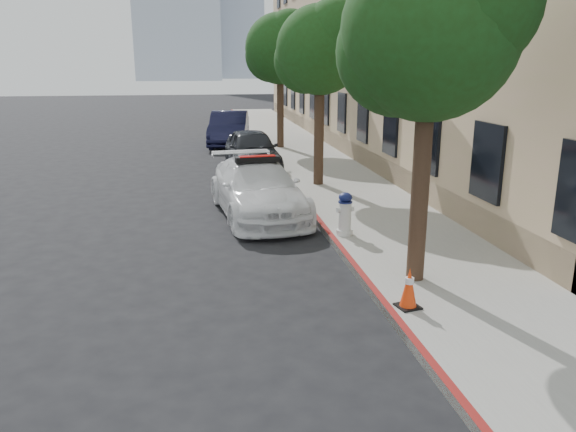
{
  "coord_description": "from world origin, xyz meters",
  "views": [
    {
      "loc": [
        -0.74,
        -10.68,
        3.78
      ],
      "look_at": [
        0.88,
        -0.65,
        1.0
      ],
      "focal_mm": 35.0,
      "sensor_mm": 36.0,
      "label": 1
    }
  ],
  "objects_px": {
    "parked_car_far": "(229,129)",
    "fire_hydrant": "(345,214)",
    "police_car": "(258,189)",
    "traffic_cone": "(409,288)",
    "parked_car_mid": "(252,150)"
  },
  "relations": [
    {
      "from": "parked_car_far",
      "to": "fire_hydrant",
      "type": "height_order",
      "value": "parked_car_far"
    },
    {
      "from": "police_car",
      "to": "parked_car_far",
      "type": "bearing_deg",
      "value": 83.7
    },
    {
      "from": "police_car",
      "to": "traffic_cone",
      "type": "bearing_deg",
      "value": -81.41
    },
    {
      "from": "parked_car_far",
      "to": "fire_hydrant",
      "type": "distance_m",
      "value": 15.29
    },
    {
      "from": "parked_car_far",
      "to": "fire_hydrant",
      "type": "relative_size",
      "value": 5.09
    },
    {
      "from": "police_car",
      "to": "traffic_cone",
      "type": "xyz_separation_m",
      "value": [
        1.64,
        -6.26,
        -0.23
      ]
    },
    {
      "from": "parked_car_mid",
      "to": "traffic_cone",
      "type": "distance_m",
      "value": 12.74
    },
    {
      "from": "police_car",
      "to": "traffic_cone",
      "type": "height_order",
      "value": "police_car"
    },
    {
      "from": "fire_hydrant",
      "to": "police_car",
      "type": "bearing_deg",
      "value": 114.49
    },
    {
      "from": "parked_car_far",
      "to": "fire_hydrant",
      "type": "xyz_separation_m",
      "value": [
        1.6,
        -15.2,
        -0.18
      ]
    },
    {
      "from": "police_car",
      "to": "traffic_cone",
      "type": "distance_m",
      "value": 6.47
    },
    {
      "from": "traffic_cone",
      "to": "police_car",
      "type": "bearing_deg",
      "value": 104.7
    },
    {
      "from": "parked_car_far",
      "to": "police_car",
      "type": "bearing_deg",
      "value": -82.67
    },
    {
      "from": "police_car",
      "to": "parked_car_mid",
      "type": "height_order",
      "value": "police_car"
    },
    {
      "from": "parked_car_mid",
      "to": "police_car",
      "type": "bearing_deg",
      "value": -97.47
    }
  ]
}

